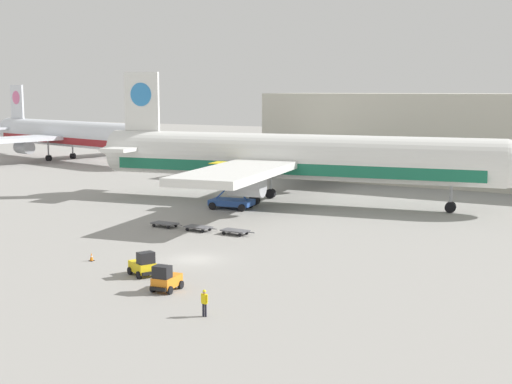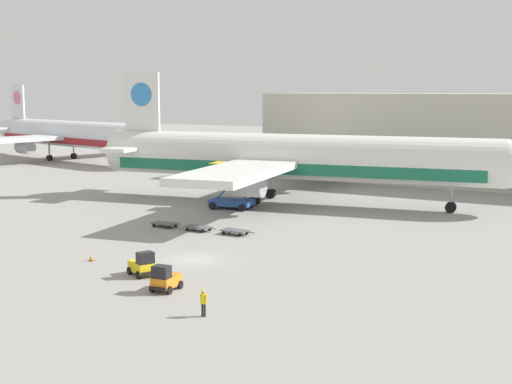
{
  "view_description": "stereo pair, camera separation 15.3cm",
  "coord_description": "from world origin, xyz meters",
  "px_view_note": "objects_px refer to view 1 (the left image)",
  "views": [
    {
      "loc": [
        33.96,
        -50.22,
        14.62
      ],
      "look_at": [
        -1.8,
        14.27,
        4.0
      ],
      "focal_mm": 50.0,
      "sensor_mm": 36.0,
      "label": 1
    },
    {
      "loc": [
        34.09,
        -50.14,
        14.62
      ],
      "look_at": [
        -1.8,
        14.27,
        4.0
      ],
      "focal_mm": 50.0,
      "sensor_mm": 36.0,
      "label": 2
    }
  ],
  "objects_px": {
    "ground_crew_near": "(204,301)",
    "airplane_distant": "(69,135)",
    "airplane_main": "(287,158)",
    "baggage_dolly_second": "(199,227)",
    "scissor_lift_loader": "(232,191)",
    "baggage_tug_foreground": "(143,265)",
    "baggage_dolly_lead": "(165,224)",
    "baggage_dolly_third": "(235,231)",
    "baggage_tug_mid": "(166,279)",
    "traffic_cone_near": "(91,257)"
  },
  "relations": [
    {
      "from": "airplane_main",
      "to": "ground_crew_near",
      "type": "xyz_separation_m",
      "value": [
        16.14,
        -44.37,
        -4.77
      ]
    },
    {
      "from": "airplane_distant",
      "to": "baggage_dolly_second",
      "type": "xyz_separation_m",
      "value": [
        64.32,
        -48.75,
        -4.99
      ]
    },
    {
      "from": "airplane_distant",
      "to": "traffic_cone_near",
      "type": "bearing_deg",
      "value": -33.09
    },
    {
      "from": "baggage_dolly_second",
      "to": "baggage_dolly_third",
      "type": "relative_size",
      "value": 1.0
    },
    {
      "from": "baggage_dolly_second",
      "to": "traffic_cone_near",
      "type": "relative_size",
      "value": 5.23
    },
    {
      "from": "airplane_main",
      "to": "baggage_dolly_second",
      "type": "bearing_deg",
      "value": -98.55
    },
    {
      "from": "baggage_tug_mid",
      "to": "baggage_dolly_second",
      "type": "relative_size",
      "value": 0.69
    },
    {
      "from": "baggage_dolly_lead",
      "to": "baggage_tug_foreground",
      "type": "bearing_deg",
      "value": -56.77
    },
    {
      "from": "baggage_tug_mid",
      "to": "baggage_dolly_second",
      "type": "height_order",
      "value": "baggage_tug_mid"
    },
    {
      "from": "scissor_lift_loader",
      "to": "baggage_dolly_third",
      "type": "height_order",
      "value": "scissor_lift_loader"
    },
    {
      "from": "baggage_tug_foreground",
      "to": "baggage_dolly_third",
      "type": "relative_size",
      "value": 0.75
    },
    {
      "from": "baggage_dolly_second",
      "to": "ground_crew_near",
      "type": "xyz_separation_m",
      "value": [
        16.05,
        -23.48,
        0.68
      ]
    },
    {
      "from": "ground_crew_near",
      "to": "airplane_main",
      "type": "bearing_deg",
      "value": -60.89
    },
    {
      "from": "baggage_tug_foreground",
      "to": "baggage_tug_mid",
      "type": "distance_m",
      "value": 4.88
    },
    {
      "from": "baggage_tug_mid",
      "to": "baggage_dolly_lead",
      "type": "relative_size",
      "value": 0.69
    },
    {
      "from": "baggage_dolly_second",
      "to": "baggage_tug_foreground",
      "type": "bearing_deg",
      "value": -68.39
    },
    {
      "from": "airplane_main",
      "to": "baggage_dolly_second",
      "type": "xyz_separation_m",
      "value": [
        0.09,
        -20.89,
        -5.45
      ]
    },
    {
      "from": "airplane_main",
      "to": "traffic_cone_near",
      "type": "xyz_separation_m",
      "value": [
        -0.69,
        -36.34,
        -5.49
      ]
    },
    {
      "from": "airplane_main",
      "to": "baggage_dolly_second",
      "type": "distance_m",
      "value": 21.59
    },
    {
      "from": "baggage_dolly_lead",
      "to": "baggage_dolly_second",
      "type": "distance_m",
      "value": 4.31
    },
    {
      "from": "baggage_dolly_third",
      "to": "traffic_cone_near",
      "type": "distance_m",
      "value": 16.47
    },
    {
      "from": "ground_crew_near",
      "to": "airplane_distant",
      "type": "bearing_deg",
      "value": -32.82
    },
    {
      "from": "baggage_dolly_third",
      "to": "airplane_distant",
      "type": "bearing_deg",
      "value": 146.51
    },
    {
      "from": "baggage_dolly_lead",
      "to": "baggage_dolly_second",
      "type": "height_order",
      "value": "same"
    },
    {
      "from": "baggage_dolly_third",
      "to": "traffic_cone_near",
      "type": "height_order",
      "value": "traffic_cone_near"
    },
    {
      "from": "scissor_lift_loader",
      "to": "baggage_dolly_third",
      "type": "relative_size",
      "value": 1.53
    },
    {
      "from": "baggage_tug_foreground",
      "to": "ground_crew_near",
      "type": "xyz_separation_m",
      "value": [
        9.84,
        -6.24,
        0.19
      ]
    },
    {
      "from": "airplane_main",
      "to": "baggage_dolly_third",
      "type": "xyz_separation_m",
      "value": [
        4.44,
        -20.69,
        -5.45
      ]
    },
    {
      "from": "airplane_main",
      "to": "baggage_dolly_third",
      "type": "bearing_deg",
      "value": -86.69
    },
    {
      "from": "baggage_tug_mid",
      "to": "baggage_dolly_lead",
      "type": "height_order",
      "value": "baggage_tug_mid"
    },
    {
      "from": "baggage_tug_foreground",
      "to": "ground_crew_near",
      "type": "bearing_deg",
      "value": -6.44
    },
    {
      "from": "baggage_tug_foreground",
      "to": "traffic_cone_near",
      "type": "xyz_separation_m",
      "value": [
        -7.0,
        1.78,
        -0.53
      ]
    },
    {
      "from": "baggage_dolly_second",
      "to": "traffic_cone_near",
      "type": "distance_m",
      "value": 15.47
    },
    {
      "from": "airplane_distant",
      "to": "baggage_dolly_third",
      "type": "height_order",
      "value": "airplane_distant"
    },
    {
      "from": "airplane_distant",
      "to": "airplane_main",
      "type": "bearing_deg",
      "value": -11.24
    },
    {
      "from": "baggage_dolly_third",
      "to": "traffic_cone_near",
      "type": "relative_size",
      "value": 5.23
    },
    {
      "from": "baggage_dolly_second",
      "to": "ground_crew_near",
      "type": "distance_m",
      "value": 28.45
    },
    {
      "from": "airplane_main",
      "to": "traffic_cone_near",
      "type": "height_order",
      "value": "airplane_main"
    },
    {
      "from": "airplane_distant",
      "to": "scissor_lift_loader",
      "type": "height_order",
      "value": "airplane_distant"
    },
    {
      "from": "ground_crew_near",
      "to": "scissor_lift_loader",
      "type": "bearing_deg",
      "value": -52.33
    },
    {
      "from": "baggage_tug_mid",
      "to": "baggage_dolly_third",
      "type": "distance_m",
      "value": 20.94
    },
    {
      "from": "baggage_dolly_third",
      "to": "ground_crew_near",
      "type": "distance_m",
      "value": 26.42
    },
    {
      "from": "airplane_distant",
      "to": "baggage_dolly_second",
      "type": "distance_m",
      "value": 80.86
    },
    {
      "from": "baggage_tug_foreground",
      "to": "ground_crew_near",
      "type": "height_order",
      "value": "baggage_tug_foreground"
    },
    {
      "from": "baggage_dolly_lead",
      "to": "airplane_distant",
      "type": "bearing_deg",
      "value": 142.68
    },
    {
      "from": "baggage_dolly_third",
      "to": "traffic_cone_near",
      "type": "bearing_deg",
      "value": -106.37
    },
    {
      "from": "baggage_tug_foreground",
      "to": "baggage_dolly_lead",
      "type": "distance_m",
      "value": 20.18
    },
    {
      "from": "scissor_lift_loader",
      "to": "traffic_cone_near",
      "type": "bearing_deg",
      "value": -92.11
    },
    {
      "from": "baggage_dolly_lead",
      "to": "ground_crew_near",
      "type": "relative_size",
      "value": 2.07
    },
    {
      "from": "baggage_tug_mid",
      "to": "ground_crew_near",
      "type": "height_order",
      "value": "baggage_tug_mid"
    }
  ]
}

